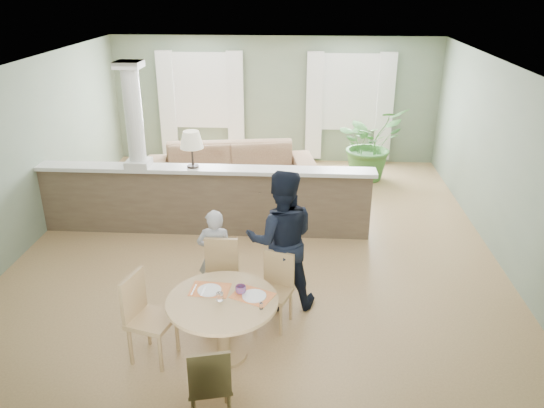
# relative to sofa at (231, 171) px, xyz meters

# --- Properties ---
(ground) EXTENTS (8.00, 8.00, 0.00)m
(ground) POSITION_rel_sofa_xyz_m (0.71, -1.87, -0.46)
(ground) COLOR tan
(ground) RESTS_ON ground
(room_shell) EXTENTS (7.02, 8.02, 2.71)m
(room_shell) POSITION_rel_sofa_xyz_m (0.68, -1.24, 1.35)
(room_shell) COLOR gray
(room_shell) RESTS_ON ground
(pony_wall) EXTENTS (5.32, 0.38, 2.70)m
(pony_wall) POSITION_rel_sofa_xyz_m (-0.28, -1.67, 0.25)
(pony_wall) COLOR brown
(pony_wall) RESTS_ON ground
(sofa) EXTENTS (3.30, 1.70, 0.92)m
(sofa) POSITION_rel_sofa_xyz_m (0.00, 0.00, 0.00)
(sofa) COLOR #987652
(sofa) RESTS_ON ground
(houseplant) EXTENTS (1.75, 1.72, 1.47)m
(houseplant) POSITION_rel_sofa_xyz_m (2.67, 1.05, 0.28)
(houseplant) COLOR #366D2B
(houseplant) RESTS_ON ground
(dining_table) EXTENTS (1.17, 1.17, 0.80)m
(dining_table) POSITION_rel_sofa_xyz_m (0.55, -4.66, 0.11)
(dining_table) COLOR tan
(dining_table) RESTS_ON ground
(chair_far_boy) EXTENTS (0.42, 0.42, 0.94)m
(chair_far_boy) POSITION_rel_sofa_xyz_m (0.40, -3.85, 0.06)
(chair_far_boy) COLOR tan
(chair_far_boy) RESTS_ON ground
(chair_far_man) EXTENTS (0.50, 0.50, 0.88)m
(chair_far_man) POSITION_rel_sofa_xyz_m (1.06, -4.00, 0.02)
(chair_far_man) COLOR tan
(chair_far_man) RESTS_ON ground
(chair_near) EXTENTS (0.47, 0.47, 0.87)m
(chair_near) POSITION_rel_sofa_xyz_m (0.57, -5.63, 0.02)
(chair_near) COLOR tan
(chair_near) RESTS_ON ground
(chair_side) EXTENTS (0.54, 0.54, 0.98)m
(chair_side) POSITION_rel_sofa_xyz_m (-0.27, -4.73, 0.08)
(chair_side) COLOR tan
(chair_side) RESTS_ON ground
(child_person) EXTENTS (0.47, 0.33, 1.23)m
(child_person) POSITION_rel_sofa_xyz_m (0.29, -3.56, 0.16)
(child_person) COLOR #A8A8AD
(child_person) RESTS_ON ground
(man_person) EXTENTS (0.92, 0.74, 1.78)m
(man_person) POSITION_rel_sofa_xyz_m (1.11, -3.62, 0.43)
(man_person) COLOR black
(man_person) RESTS_ON ground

